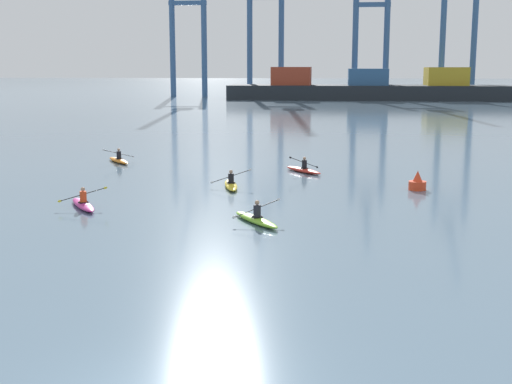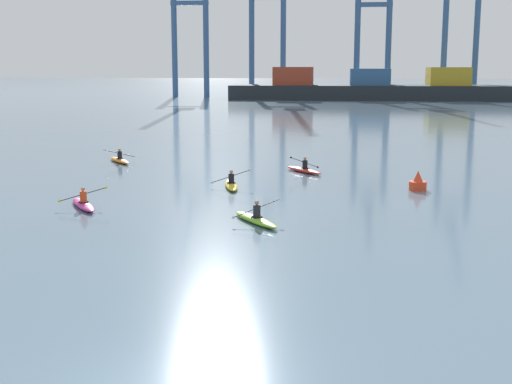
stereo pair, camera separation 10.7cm
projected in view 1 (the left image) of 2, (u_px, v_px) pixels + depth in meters
The scene contains 11 objects.
container_barge at pixel (367, 88), 133.99m from camera, with size 54.33×11.57×6.34m.
gantry_crane_west at pixel (187, 19), 145.00m from camera, with size 8.13×17.63×34.12m.
gantry_crane_west_mid at pixel (265, 14), 146.44m from camera, with size 8.08×18.85×38.09m.
gantry_crane_east_mid at pixel (371, 23), 138.52m from camera, with size 7.52×16.25×29.67m.
gantry_crane_east at pixel (460, 9), 138.20m from camera, with size 7.49×18.89×35.71m.
channel_buoy at pixel (417, 183), 35.12m from camera, with size 0.90×0.90×1.00m.
kayak_orange at pixel (119, 160), 45.33m from camera, with size 2.49×3.10×0.97m.
kayak_lime at pixel (256, 219), 27.66m from camera, with size 2.43×3.14×0.95m.
kayak_red at pixel (303, 170), 41.02m from camera, with size 2.57×3.04×1.06m.
kayak_magenta at pixel (83, 204), 30.68m from camera, with size 2.36×3.18×0.95m.
kayak_yellow at pixel (231, 184), 35.81m from camera, with size 2.16×3.45×1.01m.
Camera 1 is at (2.97, -11.59, 6.20)m, focal length 47.96 mm.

